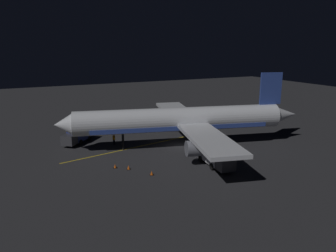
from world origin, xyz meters
name	(u,v)px	position (x,y,z in m)	size (l,w,h in m)	color
ground_plane	(179,147)	(0.00, 0.00, -0.10)	(180.00, 180.00, 0.20)	#2A2A2D
apron_guide_stripe	(149,144)	(2.99, 4.00, 0.00)	(0.24, 28.99, 0.01)	gold
airliner	(183,120)	(-0.15, -0.60, 4.16)	(34.43, 38.13, 11.30)	white
baggage_truck	(77,136)	(8.71, 14.12, 1.24)	(5.69, 5.41, 2.42)	navy
catering_truck	(216,158)	(-9.89, -0.12, 1.21)	(6.56, 2.73, 2.30)	silver
ground_crew_worker	(114,139)	(5.23, 9.06, 0.89)	(0.40, 0.40, 1.74)	black
traffic_cone_near_left	(152,173)	(-8.98, 8.58, 0.25)	(0.50, 0.50, 0.55)	#EA590F
traffic_cone_near_right	(129,168)	(-5.96, 10.50, 0.25)	(0.50, 0.50, 0.55)	#EA590F
traffic_cone_under_wing	(115,166)	(-4.73, 11.91, 0.25)	(0.50, 0.50, 0.55)	#EA590F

